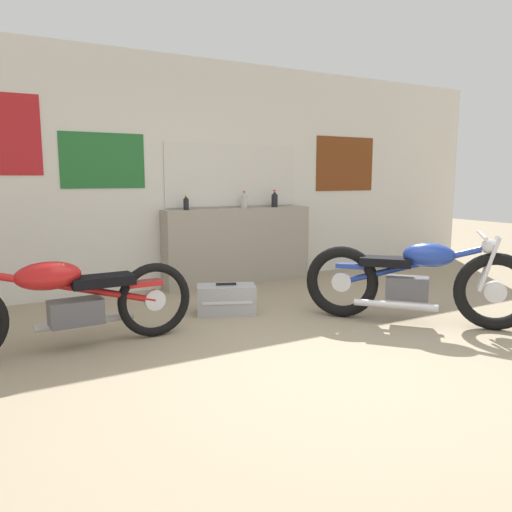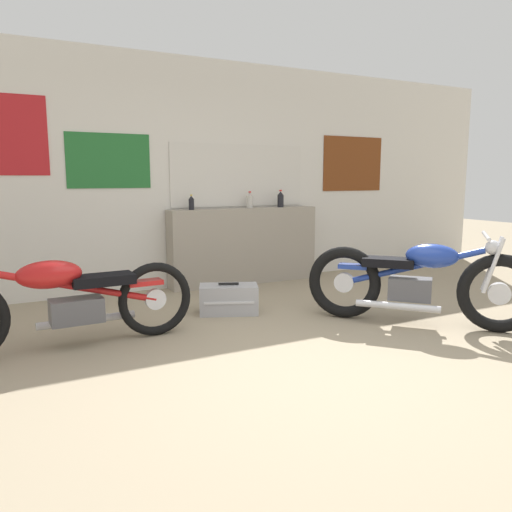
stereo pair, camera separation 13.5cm
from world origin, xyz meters
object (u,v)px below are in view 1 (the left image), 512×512
(bottle_center, at_px, (275,200))
(motorcycle_blue, at_px, (415,280))
(bottle_left_center, at_px, (244,201))
(hard_case_silver, at_px, (226,299))
(bottle_leftmost, at_px, (186,203))
(motorcycle_red, at_px, (66,300))

(bottle_center, relative_size, motorcycle_blue, 0.14)
(motorcycle_blue, bearing_deg, bottle_center, 91.79)
(bottle_center, bearing_deg, motorcycle_blue, -88.21)
(bottle_left_center, xyz_separation_m, motorcycle_blue, (0.51, -2.44, -0.65))
(bottle_left_center, height_order, hard_case_silver, bottle_left_center)
(bottle_center, bearing_deg, bottle_leftmost, 178.95)
(motorcycle_blue, relative_size, motorcycle_red, 0.77)
(bottle_center, xyz_separation_m, motorcycle_red, (-2.89, -1.62, -0.67))
(motorcycle_red, height_order, hard_case_silver, motorcycle_red)
(bottle_left_center, xyz_separation_m, hard_case_silver, (-0.88, -1.28, -0.92))
(bottle_center, distance_m, hard_case_silver, 2.03)
(bottle_left_center, height_order, motorcycle_blue, bottle_left_center)
(bottle_left_center, relative_size, motorcycle_red, 0.10)
(motorcycle_blue, bearing_deg, bottle_leftmost, 118.40)
(motorcycle_blue, xyz_separation_m, motorcycle_red, (-2.97, 0.79, -0.01))
(bottle_leftmost, relative_size, hard_case_silver, 0.28)
(bottle_leftmost, xyz_separation_m, hard_case_silver, (-0.08, -1.26, -0.91))
(bottle_center, bearing_deg, hard_case_silver, -136.81)
(bottle_left_center, height_order, bottle_center, bottle_center)
(bottle_left_center, bearing_deg, motorcycle_red, -146.06)
(bottle_leftmost, height_order, bottle_center, bottle_center)
(bottle_left_center, bearing_deg, bottle_leftmost, -178.90)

